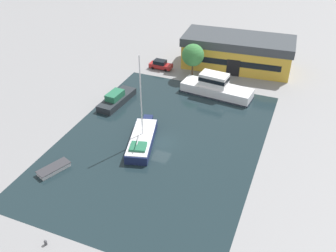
# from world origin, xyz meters

# --- Properties ---
(ground_plane) EXTENTS (440.00, 440.00, 0.00)m
(ground_plane) POSITION_xyz_m (0.00, 0.00, 0.00)
(ground_plane) COLOR gray
(water_canal) EXTENTS (26.82, 37.74, 0.01)m
(water_canal) POSITION_xyz_m (0.00, 0.00, 0.00)
(water_canal) COLOR #19282D
(water_canal) RESTS_ON ground
(warehouse_building) EXTENTS (21.13, 10.18, 6.03)m
(warehouse_building) POSITION_xyz_m (3.88, 28.60, 3.05)
(warehouse_building) COLOR gold
(warehouse_building) RESTS_ON ground
(quay_tree_near_building) EXTENTS (3.99, 3.99, 6.34)m
(quay_tree_near_building) POSITION_xyz_m (-2.53, 21.04, 4.33)
(quay_tree_near_building) COLOR brown
(quay_tree_near_building) RESTS_ON ground
(parked_car) EXTENTS (4.37, 1.92, 1.71)m
(parked_car) POSITION_xyz_m (-9.35, 22.24, 0.85)
(parked_car) COLOR maroon
(parked_car) RESTS_ON ground
(sailboat_moored) EXTENTS (5.30, 10.62, 12.84)m
(sailboat_moored) POSITION_xyz_m (-2.24, -1.15, 0.73)
(sailboat_moored) COLOR #19234C
(sailboat_moored) RESTS_ON water_canal
(motor_cruiser) EXTENTS (12.31, 4.88, 3.74)m
(motor_cruiser) POSITION_xyz_m (3.28, 16.21, 1.35)
(motor_cruiser) COLOR white
(motor_cruiser) RESTS_ON water_canal
(small_dinghy) EXTENTS (3.08, 4.47, 0.60)m
(small_dinghy) POSITION_xyz_m (-10.05, -10.52, 0.31)
(small_dinghy) COLOR silver
(small_dinghy) RESTS_ON water_canal
(cabin_boat) EXTENTS (3.19, 8.21, 2.12)m
(cabin_boat) POSITION_xyz_m (-10.86, 7.42, 0.77)
(cabin_boat) COLOR #23282D
(cabin_boat) RESTS_ON water_canal
(mooring_bollard) EXTENTS (0.32, 0.32, 0.61)m
(mooring_bollard) POSITION_xyz_m (-3.88, -20.29, 0.32)
(mooring_bollard) COLOR #47474C
(mooring_bollard) RESTS_ON ground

